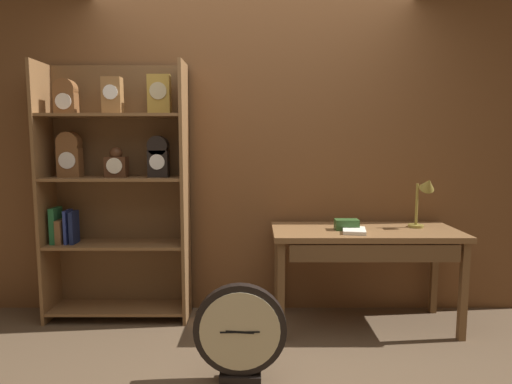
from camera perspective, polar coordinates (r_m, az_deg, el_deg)
back_wood_panel at (r=3.55m, az=-0.38°, el=5.11°), size 4.80×0.05×2.60m
bookshelf at (r=3.55m, az=-18.17°, el=0.89°), size 1.10×0.33×1.99m
workbench at (r=3.34m, az=14.18°, el=-6.33°), size 1.38×0.60×0.75m
desk_lamp at (r=3.48m, az=21.29°, el=-0.25°), size 0.17×0.18×0.40m
toolbox_small at (r=3.29m, az=11.82°, el=-4.21°), size 0.17×0.10×0.08m
open_repair_manual at (r=3.21m, az=12.76°, el=-4.96°), size 0.20×0.25×0.02m
round_clock_large at (r=2.64m, az=-2.11°, el=-17.91°), size 0.54×0.11×0.58m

